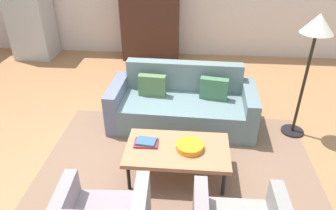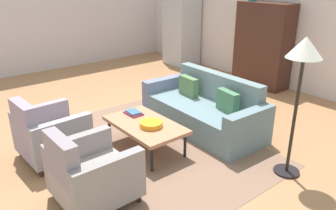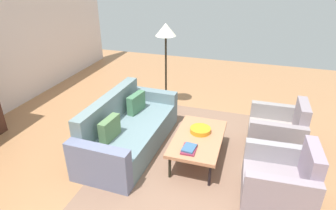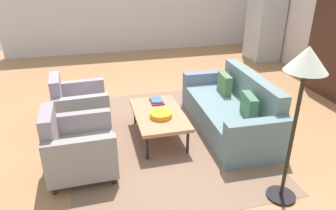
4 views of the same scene
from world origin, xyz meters
The scene contains 11 objects.
ground_plane centered at (0.00, 0.00, 0.00)m, with size 11.22×11.22×0.00m, color #AA764C.
wall_left centered at (-4.67, 0.00, 1.40)m, with size 0.12×7.22×2.80m, color silver.
area_rug centered at (0.43, -0.40, 0.00)m, with size 3.40×2.60×0.01m, color #86644F.
couch centered at (0.43, 0.74, 0.29)m, with size 2.13×0.96×0.86m.
coffee_table centered at (0.43, -0.45, 0.37)m, with size 1.20×0.70×0.40m.
armchair_left centered at (-0.17, -1.61, 0.34)m, with size 0.84×0.84×0.88m.
armchair_right centered at (1.03, -1.61, 0.34)m, with size 0.81×0.81×0.88m.
fruit_bowl centered at (0.57, -0.45, 0.44)m, with size 0.32×0.32×0.07m, color orange.
book_stack centered at (0.06, -0.40, 0.43)m, with size 0.28×0.20×0.05m.
refrigerator centered at (-2.95, 3.16, 0.93)m, with size 0.80×0.73×1.85m.
floor_lamp centered at (2.05, 0.58, 1.44)m, with size 0.40×0.40×1.72m.
Camera 4 is at (4.37, -1.31, 2.40)m, focal length 33.02 mm.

